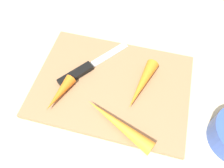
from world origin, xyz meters
TOP-DOWN VIEW (x-y plane):
  - ground_plane at (0.00, 0.00)m, footprint 1.40×1.40m
  - cutting_board at (0.00, 0.00)m, footprint 0.36×0.26m
  - knife at (-0.08, 0.02)m, footprint 0.14×0.17m
  - carrot_longest at (0.04, -0.10)m, footprint 0.16×0.10m
  - carrot_medium at (0.07, 0.01)m, footprint 0.06×0.14m
  - carrot_shortest at (-0.11, -0.06)m, footprint 0.05×0.10m

SIDE VIEW (x-z plane):
  - ground_plane at x=0.00m, z-range 0.00..0.00m
  - cutting_board at x=0.00m, z-range 0.00..0.01m
  - knife at x=-0.08m, z-range 0.01..0.02m
  - carrot_shortest at x=-0.11m, z-range 0.01..0.04m
  - carrot_longest at x=0.04m, z-range 0.01..0.04m
  - carrot_medium at x=0.07m, z-range 0.01..0.04m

